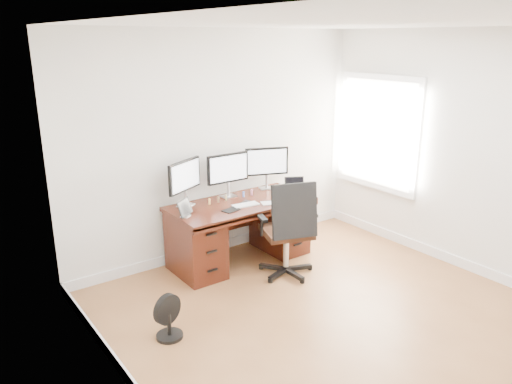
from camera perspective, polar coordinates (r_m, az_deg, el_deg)
ground at (r=4.90m, az=10.71°, el=-14.98°), size 4.50×4.50×0.00m
back_wall at (r=6.04m, az=-4.20°, el=5.34°), size 4.00×0.10×2.70m
right_wall at (r=5.99m, az=24.05°, el=3.82°), size 0.10×4.50×2.70m
desk at (r=5.97m, az=-1.87°, el=-4.27°), size 1.70×0.80×0.75m
office_chair at (r=5.62m, az=3.66°, el=-6.05°), size 0.77×0.77×1.13m
floor_fan at (r=4.65m, az=-9.95°, el=-13.94°), size 0.29×0.24×0.42m
monitor_left at (r=5.67m, az=-8.15°, el=1.67°), size 0.51×0.27×0.53m
monitor_center at (r=5.95m, az=-3.22°, el=2.56°), size 0.55×0.14×0.53m
monitor_right at (r=6.27m, az=1.24°, el=3.36°), size 0.53×0.23×0.53m
tablet_left at (r=5.39m, az=-8.09°, el=-1.92°), size 0.24×0.19×0.19m
tablet_right at (r=6.21m, az=4.45°, el=0.79°), size 0.24×0.18×0.19m
keyboard at (r=5.71m, az=-1.19°, el=-1.48°), size 0.32×0.16×0.01m
trackpad at (r=5.78m, az=1.31°, el=-1.29°), size 0.18×0.18×0.01m
drawing_tablet at (r=5.55m, az=-2.85°, el=-2.08°), size 0.22×0.16×0.01m
phone at (r=5.82m, az=-1.22°, el=-1.14°), size 0.14×0.11×0.01m
figurine_orange at (r=5.76m, az=-5.34°, el=-1.03°), size 0.03×0.03×0.07m
figurine_brown at (r=5.82m, az=-4.33°, el=-0.81°), size 0.03×0.03×0.07m
figurine_yellow at (r=5.88m, az=-3.45°, el=-0.62°), size 0.03×0.03×0.07m
figurine_blue at (r=6.01m, az=-1.43°, el=-0.19°), size 0.03×0.03×0.07m
figurine_pink at (r=6.07m, az=-0.48°, el=0.01°), size 0.03×0.03×0.07m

